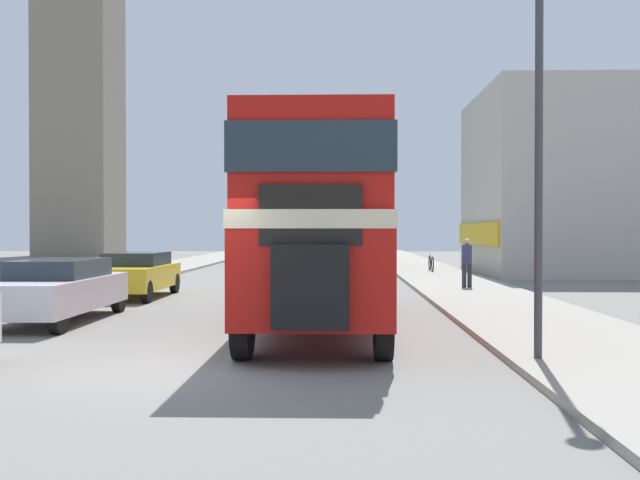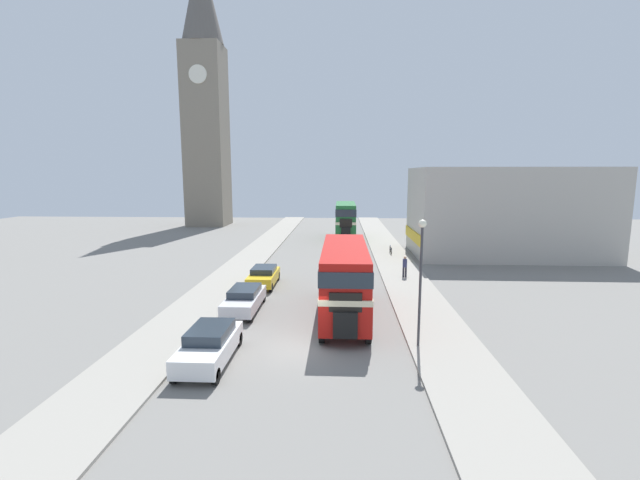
% 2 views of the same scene
% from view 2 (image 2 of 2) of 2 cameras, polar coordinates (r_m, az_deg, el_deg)
% --- Properties ---
extents(ground_plane, '(120.00, 120.00, 0.00)m').
position_cam_2_polar(ground_plane, '(20.40, -2.59, -14.25)').
color(ground_plane, slate).
extents(sidewalk_right, '(3.50, 120.00, 0.12)m').
position_cam_2_polar(sidewalk_right, '(20.88, 16.77, -13.88)').
color(sidewalk_right, gray).
rests_on(sidewalk_right, ground_plane).
extents(sidewalk_left, '(3.50, 120.00, 0.12)m').
position_cam_2_polar(sidewalk_left, '(22.03, -20.83, -12.88)').
color(sidewalk_left, gray).
rests_on(sidewalk_left, ground_plane).
extents(double_decker_bus, '(2.51, 10.01, 4.00)m').
position_cam_2_polar(double_decker_bus, '(24.11, 3.31, -4.60)').
color(double_decker_bus, '#B2140F').
rests_on(double_decker_bus, ground_plane).
extents(bus_distant, '(2.40, 9.37, 4.44)m').
position_cam_2_polar(bus_distant, '(53.23, 3.42, 2.98)').
color(bus_distant, '#1E602D').
rests_on(bus_distant, ground_plane).
extents(car_parked_near, '(1.82, 4.63, 1.53)m').
position_cam_2_polar(car_parked_near, '(19.32, -14.51, -13.34)').
color(car_parked_near, white).
rests_on(car_parked_near, ground_plane).
extents(car_parked_mid, '(1.77, 4.69, 1.38)m').
position_cam_2_polar(car_parked_mid, '(25.71, -10.05, -7.74)').
color(car_parked_mid, silver).
rests_on(car_parked_mid, ground_plane).
extents(car_parked_far, '(1.79, 4.24, 1.37)m').
position_cam_2_polar(car_parked_far, '(31.16, -7.53, -4.77)').
color(car_parked_far, gold).
rests_on(car_parked_far, ground_plane).
extents(pedestrian_walking, '(0.33, 0.33, 1.64)m').
position_cam_2_polar(pedestrian_walking, '(33.51, 11.24, -3.34)').
color(pedestrian_walking, '#282833').
rests_on(pedestrian_walking, sidewalk_right).
extents(bicycle_on_pavement, '(0.05, 1.76, 0.78)m').
position_cam_2_polar(bicycle_on_pavement, '(43.30, 9.41, -1.33)').
color(bicycle_on_pavement, black).
rests_on(bicycle_on_pavement, sidewalk_right).
extents(street_lamp, '(0.36, 0.36, 5.86)m').
position_cam_2_polar(street_lamp, '(19.81, 13.32, -3.16)').
color(street_lamp, '#38383D').
rests_on(street_lamp, sidewalk_right).
extents(church_tower, '(6.19, 6.19, 40.94)m').
position_cam_2_polar(church_tower, '(71.06, -15.13, 18.96)').
color(church_tower, gray).
rests_on(church_tower, ground_plane).
extents(shop_building_block, '(17.83, 9.92, 8.61)m').
position_cam_2_polar(shop_building_block, '(45.88, 23.49, 3.44)').
color(shop_building_block, '#B2ADA3').
rests_on(shop_building_block, ground_plane).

